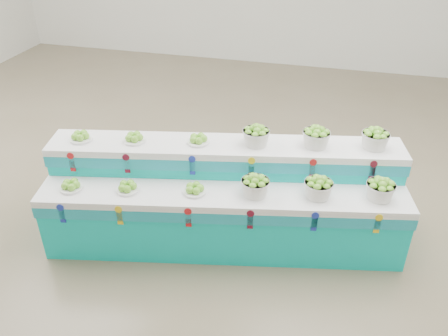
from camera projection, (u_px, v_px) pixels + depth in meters
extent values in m
plane|color=#72654B|center=(162.00, 188.00, 5.80)|extent=(10.00, 10.00, 0.00)
cylinder|color=white|center=(71.00, 185.00, 4.49)|extent=(0.27, 0.27, 0.10)
cylinder|color=white|center=(127.00, 186.00, 4.46)|extent=(0.27, 0.27, 0.10)
cylinder|color=white|center=(195.00, 188.00, 4.43)|extent=(0.27, 0.27, 0.10)
cylinder|color=white|center=(80.00, 136.00, 4.71)|extent=(0.27, 0.27, 0.10)
cylinder|color=white|center=(134.00, 137.00, 4.68)|extent=(0.27, 0.27, 0.10)
cylinder|color=white|center=(198.00, 139.00, 4.65)|extent=(0.27, 0.27, 0.10)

